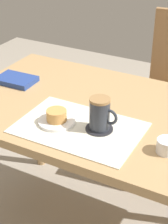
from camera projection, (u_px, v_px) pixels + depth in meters
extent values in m
cylinder|color=tan|center=(38.00, 117.00, 2.20)|extent=(0.05, 0.05, 0.67)
cube|color=tan|center=(107.00, 114.00, 1.54)|extent=(1.28, 0.75, 0.04)
cylinder|color=#997047|center=(134.00, 151.00, 2.11)|extent=(0.04, 0.04, 0.43)
cylinder|color=#997047|center=(148.00, 121.00, 2.40)|extent=(0.04, 0.04, 0.43)
cube|color=silver|center=(79.00, 128.00, 1.41)|extent=(0.47, 0.32, 0.00)
cylinder|color=white|center=(57.00, 121.00, 1.43)|extent=(0.14, 0.14, 0.01)
cylinder|color=tan|center=(57.00, 115.00, 1.42)|extent=(0.08, 0.08, 0.04)
cylinder|color=#232328|center=(99.00, 129.00, 1.40)|extent=(0.10, 0.10, 0.00)
cylinder|color=#2D333D|center=(100.00, 115.00, 1.36)|extent=(0.08, 0.08, 0.11)
cylinder|color=#9E7547|center=(100.00, 100.00, 1.33)|extent=(0.08, 0.08, 0.01)
torus|color=#2D333D|center=(110.00, 117.00, 1.35)|extent=(0.06, 0.01, 0.06)
cylinder|color=white|center=(167.00, 146.00, 1.27)|extent=(0.07, 0.07, 0.05)
cube|color=navy|center=(16.00, 80.00, 1.75)|extent=(0.18, 0.13, 0.02)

